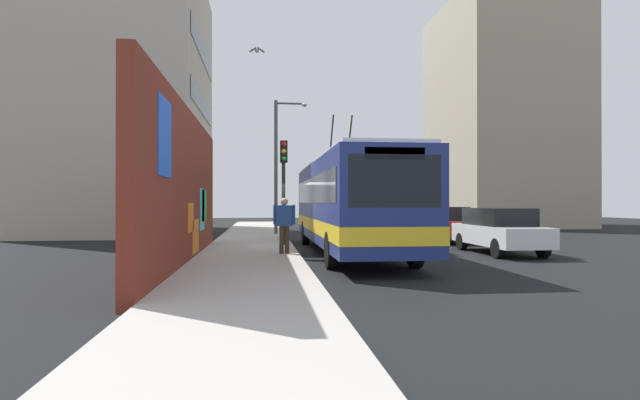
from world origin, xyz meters
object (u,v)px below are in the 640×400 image
parked_car_red (442,223)px  street_lamp (279,158)px  pedestrian_at_curb (284,220)px  traffic_light (284,174)px  city_bus (348,201)px  parked_car_white (499,230)px

parked_car_red → street_lamp: street_lamp is taller
pedestrian_at_curb → traffic_light: 3.75m
street_lamp → traffic_light: bearing=179.3°
city_bus → pedestrian_at_curb: (-1.21, 2.27, -0.61)m
parked_car_red → pedestrian_at_curb: pedestrian_at_curb is taller
city_bus → parked_car_red: size_ratio=2.57×
city_bus → street_lamp: size_ratio=1.80×
traffic_light → street_lamp: size_ratio=0.58×
pedestrian_at_curb → traffic_light: bearing=-2.1°
parked_car_red → street_lamp: 8.96m
pedestrian_at_curb → city_bus: bearing=-61.9°
parked_car_white → pedestrian_at_curb: size_ratio=2.50×
city_bus → parked_car_white: city_bus is taller
parked_car_red → pedestrian_at_curb: 9.76m
parked_car_red → parked_car_white: bearing=180.0°
pedestrian_at_curb → street_lamp: (10.34, -0.20, 2.91)m
parked_car_white → parked_car_red: same height
parked_car_red → street_lamp: (4.08, 7.27, 3.28)m
parked_car_white → traffic_light: 8.10m
parked_car_white → street_lamp: (9.71, 7.27, 3.28)m
parked_car_white → parked_car_red: 5.64m
street_lamp → parked_car_white: bearing=-143.2°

